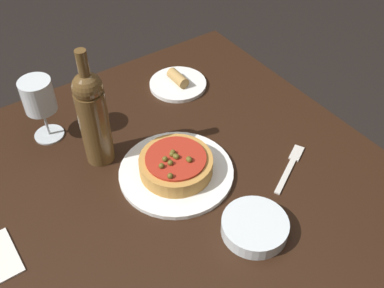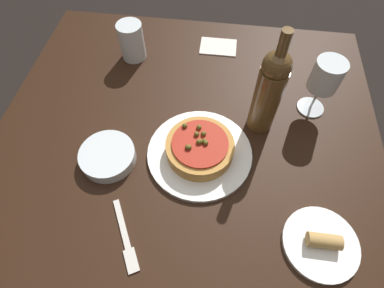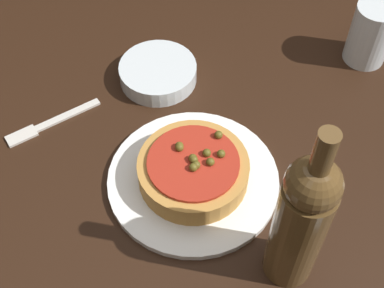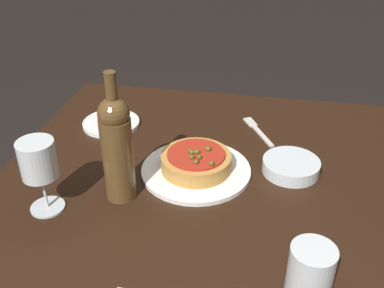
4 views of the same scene
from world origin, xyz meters
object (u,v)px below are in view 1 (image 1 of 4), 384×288
at_px(dining_table, 172,218).
at_px(wine_bottle, 93,116).
at_px(side_plate, 178,83).
at_px(fork, 290,166).
at_px(side_bowl, 255,227).
at_px(pizza, 176,164).
at_px(wine_glass, 39,98).
at_px(dinner_plate, 176,172).

distance_m(dining_table, wine_bottle, 0.32).
relative_size(dining_table, side_plate, 6.34).
bearing_deg(side_plate, fork, -173.76).
bearing_deg(fork, side_bowl, 177.72).
xyz_separation_m(pizza, wine_glass, (0.32, 0.21, 0.09)).
relative_size(side_bowl, fork, 0.88).
bearing_deg(fork, dinner_plate, 122.33).
height_order(pizza, wine_glass, wine_glass).
relative_size(pizza, side_bowl, 1.22).
bearing_deg(wine_glass, dining_table, -155.82).
relative_size(wine_glass, fork, 1.07).
relative_size(dining_table, wine_bottle, 3.46).
height_order(dinner_plate, wine_glass, wine_glass).
distance_m(wine_glass, side_plate, 0.43).
bearing_deg(dining_table, side_plate, -35.43).
bearing_deg(fork, wine_bottle, 113.27).
height_order(dinner_plate, fork, dinner_plate).
bearing_deg(wine_bottle, dining_table, -158.16).
bearing_deg(side_bowl, wine_glass, 24.64).
relative_size(fork, side_plate, 0.96).
xyz_separation_m(wine_glass, side_plate, (-0.01, -0.41, -0.12)).
xyz_separation_m(dinner_plate, pizza, (-0.00, 0.00, 0.03)).
height_order(wine_glass, side_plate, wine_glass).
bearing_deg(dinner_plate, wine_bottle, 38.62).
xyz_separation_m(dining_table, side_plate, (0.35, -0.25, 0.11)).
bearing_deg(dinner_plate, wine_glass, 33.39).
relative_size(dining_table, pizza, 6.09).
height_order(wine_glass, fork, wine_glass).
distance_m(dinner_plate, pizza, 0.03).
bearing_deg(dining_table, fork, -107.88).
bearing_deg(wine_glass, wine_bottle, -152.82).
distance_m(dining_table, side_plate, 0.44).
height_order(wine_bottle, side_plate, wine_bottle).
relative_size(pizza, wine_bottle, 0.57).
xyz_separation_m(wine_bottle, side_plate, (0.14, -0.33, -0.13)).
bearing_deg(wine_bottle, pizza, -141.44).
xyz_separation_m(dining_table, dinner_plate, (0.05, -0.05, 0.10)).
height_order(dining_table, side_bowl, side_bowl).
bearing_deg(fork, wine_glass, 106.95).
relative_size(wine_glass, wine_bottle, 0.56).
relative_size(dining_table, dinner_plate, 3.88).
height_order(side_bowl, side_plate, side_plate).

